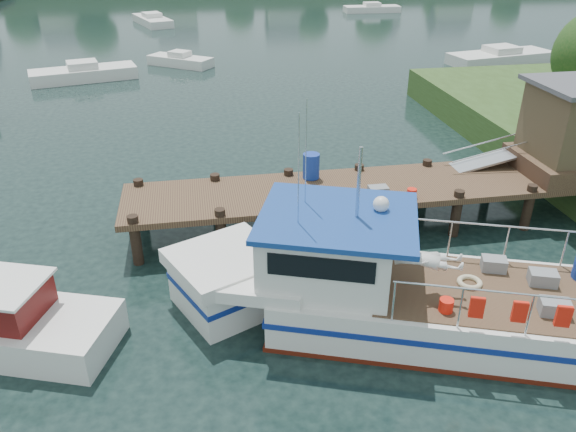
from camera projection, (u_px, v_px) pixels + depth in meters
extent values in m
plane|color=black|center=(310.00, 227.00, 18.76)|extent=(160.00, 160.00, 0.00)
cube|color=#4A3423|center=(370.00, 188.00, 18.46)|extent=(16.00, 3.00, 0.20)
cylinder|color=black|center=(136.00, 245.00, 16.50)|extent=(0.32, 0.32, 1.90)
cylinder|color=black|center=(141.00, 205.00, 18.77)|extent=(0.32, 0.32, 1.90)
cylinder|color=black|center=(221.00, 237.00, 16.87)|extent=(0.32, 0.32, 1.90)
cylinder|color=black|center=(216.00, 200.00, 19.14)|extent=(0.32, 0.32, 1.90)
cylinder|color=black|center=(303.00, 230.00, 17.25)|extent=(0.32, 0.32, 1.90)
cylinder|color=black|center=(288.00, 195.00, 19.52)|extent=(0.32, 0.32, 1.90)
cylinder|color=black|center=(381.00, 224.00, 17.63)|extent=(0.32, 0.32, 1.90)
cylinder|color=black|center=(358.00, 189.00, 19.89)|extent=(0.32, 0.32, 1.90)
cylinder|color=black|center=(456.00, 218.00, 18.00)|extent=(0.32, 0.32, 1.90)
cylinder|color=black|center=(425.00, 184.00, 20.27)|extent=(0.32, 0.32, 1.90)
cylinder|color=black|center=(527.00, 211.00, 18.38)|extent=(0.32, 0.32, 1.90)
cylinder|color=black|center=(489.00, 180.00, 20.65)|extent=(0.32, 0.32, 1.90)
cylinder|color=black|center=(551.00, 175.00, 21.02)|extent=(0.32, 0.32, 1.90)
cube|color=#4A3423|center=(566.00, 163.00, 19.33)|extent=(3.20, 3.00, 0.60)
cube|color=#4C3E2A|center=(576.00, 124.00, 18.67)|extent=(2.60, 2.60, 2.40)
cube|color=#A5A8AD|center=(491.00, 159.00, 19.79)|extent=(3.34, 0.90, 0.79)
cylinder|color=silver|center=(499.00, 150.00, 19.21)|extent=(3.34, 0.05, 0.76)
cylinder|color=silver|center=(488.00, 142.00, 19.90)|extent=(3.34, 0.05, 0.76)
cube|color=slate|center=(349.00, 196.00, 17.31)|extent=(0.60, 0.40, 0.30)
cube|color=slate|center=(378.00, 191.00, 17.64)|extent=(0.60, 0.40, 0.30)
cylinder|color=red|center=(412.00, 193.00, 17.53)|extent=(0.30, 0.30, 0.28)
cylinder|color=navy|center=(311.00, 166.00, 18.72)|extent=(0.56, 0.56, 0.85)
cube|color=silver|center=(439.00, 308.00, 13.83)|extent=(8.73, 5.81, 1.24)
cube|color=silver|center=(227.00, 286.00, 14.66)|extent=(3.05, 3.05, 1.24)
cube|color=silver|center=(226.00, 261.00, 14.30)|extent=(3.38, 3.30, 0.38)
cube|color=silver|center=(267.00, 266.00, 14.15)|extent=(3.08, 3.63, 0.32)
cube|color=navy|center=(440.00, 303.00, 13.75)|extent=(8.84, 5.88, 0.15)
cube|color=navy|center=(227.00, 281.00, 14.59)|extent=(3.11, 3.11, 0.15)
cube|color=#52170B|center=(436.00, 326.00, 14.09)|extent=(8.84, 5.86, 0.15)
cube|color=#4A3423|center=(498.00, 292.00, 13.33)|extent=(6.48, 4.73, 0.04)
cube|color=silver|center=(328.00, 248.00, 13.60)|extent=(3.80, 3.67, 1.62)
cube|color=black|center=(321.00, 268.00, 12.21)|extent=(2.25, 0.85, 0.54)
cube|color=black|center=(334.00, 210.00, 14.68)|extent=(2.25, 0.85, 0.54)
cube|color=black|center=(266.00, 231.00, 13.68)|extent=(0.70, 1.84, 0.54)
cube|color=navy|center=(338.00, 217.00, 13.16)|extent=(4.52, 4.20, 0.13)
cylinder|color=silver|center=(359.00, 183.00, 12.67)|extent=(0.11, 0.11, 1.73)
cylinder|color=silver|center=(299.00, 171.00, 12.19)|extent=(0.03, 0.03, 2.59)
cylinder|color=silver|center=(306.00, 153.00, 13.14)|extent=(0.03, 0.03, 2.59)
sphere|color=silver|center=(381.00, 204.00, 13.29)|extent=(0.50, 0.50, 0.39)
cylinder|color=silver|center=(526.00, 295.00, 11.53)|extent=(5.10, 1.88, 0.05)
cylinder|color=silver|center=(503.00, 226.00, 14.13)|extent=(5.10, 1.88, 0.05)
cylinder|color=silver|center=(394.00, 301.00, 12.18)|extent=(0.06, 0.06, 1.03)
cylinder|color=silver|center=(395.00, 235.00, 14.78)|extent=(0.06, 0.06, 1.03)
cylinder|color=silver|center=(460.00, 308.00, 11.97)|extent=(0.06, 0.06, 1.03)
cylinder|color=silver|center=(450.00, 239.00, 14.57)|extent=(0.06, 0.06, 1.03)
cylinder|color=silver|center=(530.00, 315.00, 11.75)|extent=(0.06, 0.06, 1.03)
cylinder|color=silver|center=(506.00, 244.00, 14.35)|extent=(0.06, 0.06, 1.03)
cylinder|color=silver|center=(564.00, 249.00, 14.13)|extent=(0.06, 0.06, 1.03)
cube|color=slate|center=(555.00, 307.00, 12.51)|extent=(0.76, 0.63, 0.35)
cube|color=slate|center=(543.00, 278.00, 13.55)|extent=(0.76, 0.63, 0.35)
cube|color=slate|center=(494.00, 264.00, 14.09)|extent=(0.70, 0.59, 0.35)
cylinder|color=red|center=(446.00, 306.00, 12.61)|extent=(0.42, 0.42, 0.32)
torus|color=#BFB28C|center=(470.00, 282.00, 13.59)|extent=(0.78, 0.78, 0.13)
cube|color=red|center=(477.00, 307.00, 11.86)|extent=(0.32, 0.20, 0.49)
cube|color=red|center=(520.00, 312.00, 11.72)|extent=(0.32, 0.20, 0.49)
cube|color=red|center=(563.00, 316.00, 11.59)|extent=(0.32, 0.20, 0.49)
imported|color=silver|center=(420.00, 258.00, 12.91)|extent=(0.66, 0.81, 1.90)
cube|color=#56100E|center=(6.00, 301.00, 13.01)|extent=(2.00, 2.00, 0.83)
cube|color=silver|center=(2.00, 286.00, 12.81)|extent=(2.23, 2.23, 0.07)
cube|color=silver|center=(372.00, 9.00, 63.26)|extent=(6.26, 2.26, 0.67)
cube|color=silver|center=(372.00, 4.00, 63.03)|extent=(1.77, 1.53, 0.43)
cube|color=silver|center=(84.00, 74.00, 36.07)|extent=(6.86, 3.76, 0.76)
cube|color=silver|center=(82.00, 65.00, 35.80)|extent=(2.16, 1.97, 0.49)
cube|color=silver|center=(180.00, 61.00, 39.64)|extent=(4.73, 4.03, 0.66)
cube|color=silver|center=(180.00, 54.00, 39.40)|extent=(1.72, 1.68, 0.42)
cube|color=silver|center=(500.00, 58.00, 40.37)|extent=(8.04, 3.99, 0.77)
cube|color=silver|center=(502.00, 50.00, 40.10)|extent=(2.46, 2.21, 0.49)
cube|color=silver|center=(152.00, 21.00, 55.65)|extent=(4.32, 7.05, 0.72)
cube|color=silver|center=(152.00, 15.00, 55.40)|extent=(2.12, 2.29, 0.46)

